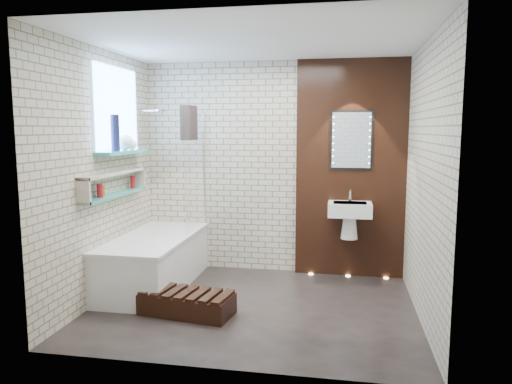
% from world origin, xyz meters
% --- Properties ---
extents(ground, '(3.20, 3.20, 0.00)m').
position_xyz_m(ground, '(0.00, 0.00, 0.00)').
color(ground, black).
rests_on(ground, ground).
extents(room_shell, '(3.24, 3.20, 2.60)m').
position_xyz_m(room_shell, '(0.00, 0.00, 1.30)').
color(room_shell, '#BBB195').
rests_on(room_shell, ground).
extents(walnut_panel, '(1.30, 0.06, 2.60)m').
position_xyz_m(walnut_panel, '(0.95, 1.27, 1.30)').
color(walnut_panel, black).
rests_on(walnut_panel, ground).
extents(clerestory_window, '(0.18, 1.00, 0.94)m').
position_xyz_m(clerestory_window, '(-1.57, 0.35, 1.90)').
color(clerestory_window, '#7FADE0').
rests_on(clerestory_window, room_shell).
extents(display_niche, '(0.14, 1.30, 0.26)m').
position_xyz_m(display_niche, '(-1.53, 0.15, 1.20)').
color(display_niche, teal).
rests_on(display_niche, room_shell).
extents(bathtub, '(0.79, 1.74, 0.70)m').
position_xyz_m(bathtub, '(-1.22, 0.45, 0.29)').
color(bathtub, white).
rests_on(bathtub, ground).
extents(bath_screen, '(0.01, 0.78, 1.40)m').
position_xyz_m(bath_screen, '(-0.87, 0.89, 1.28)').
color(bath_screen, white).
rests_on(bath_screen, bathtub).
extents(towel, '(0.11, 0.30, 0.39)m').
position_xyz_m(towel, '(-0.87, 0.69, 1.85)').
color(towel, black).
rests_on(towel, bath_screen).
extents(shower_head, '(0.18, 0.18, 0.02)m').
position_xyz_m(shower_head, '(-1.30, 0.95, 2.00)').
color(shower_head, silver).
rests_on(shower_head, room_shell).
extents(washbasin, '(0.50, 0.36, 0.58)m').
position_xyz_m(washbasin, '(0.95, 1.07, 0.79)').
color(washbasin, white).
rests_on(washbasin, walnut_panel).
extents(led_mirror, '(0.50, 0.02, 0.70)m').
position_xyz_m(led_mirror, '(0.95, 1.23, 1.65)').
color(led_mirror, black).
rests_on(led_mirror, walnut_panel).
extents(walnut_step, '(0.94, 0.53, 0.20)m').
position_xyz_m(walnut_step, '(-0.60, -0.30, 0.10)').
color(walnut_step, black).
rests_on(walnut_step, ground).
extents(niche_bottles, '(0.06, 0.84, 0.14)m').
position_xyz_m(niche_bottles, '(-1.53, 0.08, 1.16)').
color(niche_bottles, '#924F16').
rests_on(niche_bottles, display_niche).
extents(sill_vases, '(0.17, 0.50, 0.38)m').
position_xyz_m(sill_vases, '(-1.50, 0.33, 1.66)').
color(sill_vases, '#131636').
rests_on(sill_vases, clerestory_window).
extents(floor_uplights, '(0.96, 0.06, 0.01)m').
position_xyz_m(floor_uplights, '(0.95, 1.20, 0.01)').
color(floor_uplights, '#FFD899').
rests_on(floor_uplights, ground).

